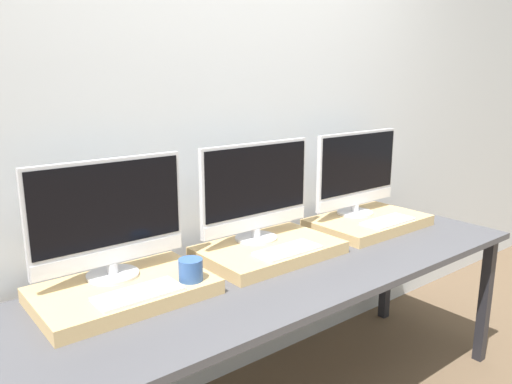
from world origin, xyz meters
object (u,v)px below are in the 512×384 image
keyboard_left (139,293)px  monitor_left (109,217)px  monitor_right (357,172)px  keyboard_right (388,221)px  mug (191,270)px  keyboard_center (288,250)px  monitor_center (256,190)px

keyboard_left → monitor_left: bearing=90.0°
keyboard_left → monitor_right: bearing=8.9°
monitor_left → monitor_right: bearing=0.0°
monitor_right → keyboard_right: (0.00, -0.21, -0.22)m
mug → keyboard_center: size_ratio=0.30×
monitor_left → mug: (0.21, -0.21, -0.19)m
keyboard_center → monitor_right: (0.68, 0.21, 0.22)m
keyboard_left → mug: (0.21, -0.00, 0.03)m
monitor_left → keyboard_center: size_ratio=1.97×
mug → monitor_center: (0.48, 0.21, 0.19)m
keyboard_left → monitor_center: size_ratio=0.51×
monitor_center → monitor_right: (0.68, 0.00, 0.00)m
monitor_left → keyboard_left: 0.31m
mug → monitor_right: 1.19m
mug → monitor_center: size_ratio=0.15×
keyboard_left → keyboard_right: (1.36, 0.00, 0.00)m
monitor_center → keyboard_center: (0.00, -0.21, -0.22)m
monitor_right → keyboard_center: bearing=-162.7°
keyboard_center → monitor_right: size_ratio=0.51×
keyboard_left → mug: mug is taller
monitor_left → keyboard_left: monitor_left is taller
monitor_left → mug: monitor_left is taller
monitor_center → keyboard_center: size_ratio=1.97×
keyboard_left → monitor_center: 0.75m
mug → monitor_right: (1.16, 0.21, 0.19)m
monitor_center → keyboard_center: bearing=-90.0°
mug → keyboard_right: size_ratio=0.30×
keyboard_center → keyboard_left: bearing=180.0°
monitor_center → monitor_right: same height
monitor_left → keyboard_center: monitor_left is taller
monitor_right → monitor_center: bearing=180.0°
monitor_left → keyboard_left: bearing=-90.0°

